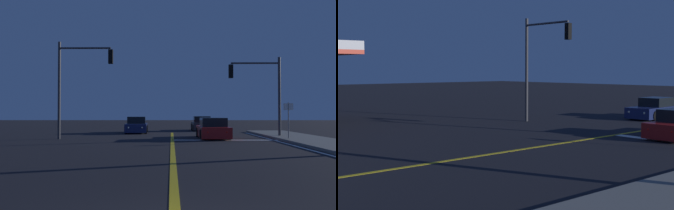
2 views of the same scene
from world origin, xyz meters
The scene contains 4 objects.
lane_line_center centered at (0.00, 9.76, 0.01)m, with size 0.20×33.18×0.01m, color gold.
lane_line_edge_right centered at (6.12, 9.76, 0.01)m, with size 0.16×33.18×0.01m, color white.
car_far_approaching_navy centered at (-2.94, 26.23, 0.58)m, with size 1.95×4.34×1.34m.
traffic_signal_far_left centered at (-5.99, 18.92, 4.07)m, with size 3.50×0.28×6.17m.
Camera 2 is at (13.49, -0.95, 3.18)m, focal length 50.76 mm.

